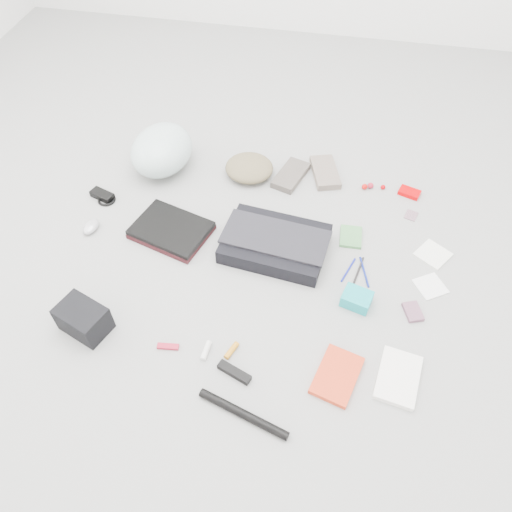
% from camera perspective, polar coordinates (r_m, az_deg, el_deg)
% --- Properties ---
extents(ground_plane, '(4.00, 4.00, 0.00)m').
position_cam_1_polar(ground_plane, '(2.03, -0.00, -0.91)').
color(ground_plane, gray).
extents(messenger_bag, '(0.44, 0.34, 0.07)m').
position_cam_1_polar(messenger_bag, '(2.05, 2.21, 1.42)').
color(messenger_bag, black).
rests_on(messenger_bag, ground_plane).
extents(bag_flap, '(0.45, 0.24, 0.01)m').
position_cam_1_polar(bag_flap, '(2.02, 2.24, 2.17)').
color(bag_flap, black).
rests_on(bag_flap, messenger_bag).
extents(laptop_sleeve, '(0.36, 0.31, 0.02)m').
position_cam_1_polar(laptop_sleeve, '(2.16, -9.62, 2.77)').
color(laptop_sleeve, '#361215').
rests_on(laptop_sleeve, ground_plane).
extents(laptop, '(0.36, 0.30, 0.02)m').
position_cam_1_polar(laptop, '(2.14, -9.69, 3.15)').
color(laptop, black).
rests_on(laptop, laptop_sleeve).
extents(bike_helmet, '(0.32, 0.38, 0.21)m').
position_cam_1_polar(bike_helmet, '(2.43, -10.73, 11.81)').
color(bike_helmet, silver).
rests_on(bike_helmet, ground_plane).
extents(beanie, '(0.25, 0.23, 0.08)m').
position_cam_1_polar(beanie, '(2.39, -0.78, 10.04)').
color(beanie, brown).
rests_on(beanie, ground_plane).
extents(mitten_left, '(0.17, 0.24, 0.03)m').
position_cam_1_polar(mitten_left, '(2.39, 4.00, 9.18)').
color(mitten_left, '#564E48').
rests_on(mitten_left, ground_plane).
extents(mitten_right, '(0.17, 0.24, 0.03)m').
position_cam_1_polar(mitten_right, '(2.42, 7.90, 9.45)').
color(mitten_right, '#78685D').
rests_on(mitten_right, ground_plane).
extents(power_brick, '(0.12, 0.08, 0.03)m').
position_cam_1_polar(power_brick, '(2.39, -17.16, 6.66)').
color(power_brick, black).
rests_on(power_brick, ground_plane).
extents(cable_coil, '(0.08, 0.08, 0.01)m').
position_cam_1_polar(cable_coil, '(2.37, -16.69, 6.18)').
color(cable_coil, black).
rests_on(cable_coil, ground_plane).
extents(mouse, '(0.07, 0.10, 0.03)m').
position_cam_1_polar(mouse, '(2.25, -18.35, 3.20)').
color(mouse, '#AAA9AE').
rests_on(mouse, ground_plane).
extents(camera_bag, '(0.20, 0.17, 0.11)m').
position_cam_1_polar(camera_bag, '(1.91, -19.12, -6.81)').
color(camera_bag, black).
rests_on(camera_bag, ground_plane).
extents(multitool, '(0.08, 0.03, 0.01)m').
position_cam_1_polar(multitool, '(1.83, -10.03, -10.15)').
color(multitool, maroon).
rests_on(multitool, ground_plane).
extents(toiletry_tube_white, '(0.03, 0.07, 0.02)m').
position_cam_1_polar(toiletry_tube_white, '(1.80, -5.73, -10.69)').
color(toiletry_tube_white, silver).
rests_on(toiletry_tube_white, ground_plane).
extents(toiletry_tube_orange, '(0.04, 0.07, 0.02)m').
position_cam_1_polar(toiletry_tube_orange, '(1.79, -2.82, -10.73)').
color(toiletry_tube_orange, '#C07616').
rests_on(toiletry_tube_orange, ground_plane).
extents(u_lock, '(0.13, 0.07, 0.02)m').
position_cam_1_polar(u_lock, '(1.75, -2.49, -13.13)').
color(u_lock, black).
rests_on(u_lock, ground_plane).
extents(bike_pump, '(0.32, 0.12, 0.03)m').
position_cam_1_polar(bike_pump, '(1.69, -1.47, -17.59)').
color(bike_pump, black).
rests_on(bike_pump, ground_plane).
extents(book_red, '(0.18, 0.23, 0.02)m').
position_cam_1_polar(book_red, '(1.77, 9.24, -13.32)').
color(book_red, '#EE3F1D').
rests_on(book_red, ground_plane).
extents(book_white, '(0.17, 0.22, 0.02)m').
position_cam_1_polar(book_white, '(1.81, 15.95, -13.19)').
color(book_white, white).
rests_on(book_white, ground_plane).
extents(notepad, '(0.09, 0.12, 0.01)m').
position_cam_1_polar(notepad, '(2.15, 10.78, 2.18)').
color(notepad, '#468346').
rests_on(notepad, ground_plane).
extents(pen_blue, '(0.05, 0.13, 0.01)m').
position_cam_1_polar(pen_blue, '(2.04, 10.50, -1.58)').
color(pen_blue, '#111996').
rests_on(pen_blue, ground_plane).
extents(pen_black, '(0.04, 0.15, 0.01)m').
position_cam_1_polar(pen_black, '(2.04, 11.62, -1.68)').
color(pen_black, black).
rests_on(pen_black, ground_plane).
extents(pen_navy, '(0.05, 0.15, 0.01)m').
position_cam_1_polar(pen_navy, '(2.04, 12.28, -1.78)').
color(pen_navy, navy).
rests_on(pen_navy, ground_plane).
extents(accordion_wallet, '(0.13, 0.11, 0.05)m').
position_cam_1_polar(accordion_wallet, '(1.93, 11.44, -4.83)').
color(accordion_wallet, '#14A7AE').
rests_on(accordion_wallet, ground_plane).
extents(card_deck, '(0.09, 0.10, 0.02)m').
position_cam_1_polar(card_deck, '(1.97, 17.49, -6.10)').
color(card_deck, '#7C4E63').
rests_on(card_deck, ground_plane).
extents(napkin_top, '(0.17, 0.17, 0.01)m').
position_cam_1_polar(napkin_top, '(2.18, 19.57, 0.19)').
color(napkin_top, white).
rests_on(napkin_top, ground_plane).
extents(napkin_bottom, '(0.15, 0.15, 0.01)m').
position_cam_1_polar(napkin_bottom, '(2.07, 19.31, -3.29)').
color(napkin_bottom, white).
rests_on(napkin_bottom, ground_plane).
extents(lollipop_a, '(0.03, 0.03, 0.03)m').
position_cam_1_polar(lollipop_a, '(2.38, 12.31, 7.75)').
color(lollipop_a, '#C30B08').
rests_on(lollipop_a, ground_plane).
extents(lollipop_b, '(0.03, 0.03, 0.03)m').
position_cam_1_polar(lollipop_b, '(2.39, 12.96, 7.86)').
color(lollipop_b, '#A4172B').
rests_on(lollipop_b, ground_plane).
extents(lollipop_c, '(0.02, 0.02, 0.02)m').
position_cam_1_polar(lollipop_c, '(2.40, 14.32, 7.63)').
color(lollipop_c, '#B20005').
rests_on(lollipop_c, ground_plane).
extents(altoids_tin, '(0.11, 0.09, 0.02)m').
position_cam_1_polar(altoids_tin, '(2.41, 17.13, 6.95)').
color(altoids_tin, '#C90003').
rests_on(altoids_tin, ground_plane).
extents(stamp_sheet, '(0.07, 0.07, 0.00)m').
position_cam_1_polar(stamp_sheet, '(2.31, 17.30, 4.46)').
color(stamp_sheet, gray).
rests_on(stamp_sheet, ground_plane).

